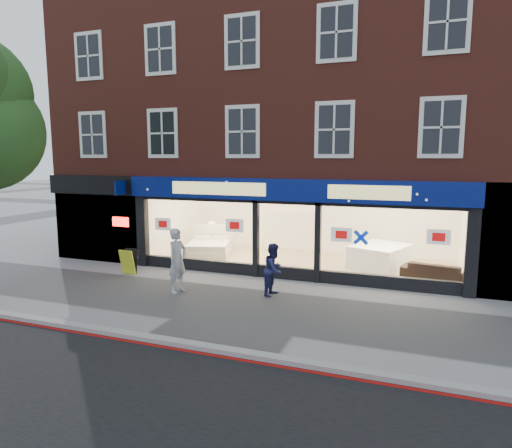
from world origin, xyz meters
The scene contains 12 objects.
ground centered at (0.00, 0.00, 0.00)m, with size 120.00×120.00×0.00m, color gray.
kerb_line centered at (0.00, -3.10, 0.01)m, with size 60.00×0.10×0.01m, color #8C0A07.
kerb_stone centered at (0.00, -2.90, 0.06)m, with size 60.00×0.25×0.12m, color gray.
showroom_floor centered at (0.00, 5.25, 0.05)m, with size 11.00×4.50×0.10m, color tan.
building centered at (-0.02, 6.93, 6.67)m, with size 19.00×8.26×10.30m.
display_bed centered at (-3.75, 4.99, 0.42)m, with size 2.15×2.39×1.13m.
bedside_table centered at (-4.40, 6.50, 0.38)m, with size 0.45×0.45×0.55m, color brown.
mattress_stack centered at (2.79, 5.37, 0.50)m, with size 2.23×2.48×0.81m.
sofa centered at (4.60, 4.11, 0.40)m, with size 2.05×0.80×0.60m, color black.
a_board centered at (-5.23, 1.79, 0.44)m, with size 0.57×0.36×0.87m, color gold.
pedestrian_grey centered at (-2.58, 0.53, 0.96)m, with size 0.70×0.46×1.91m, color #A8ACB0.
pedestrian_blue centered at (0.19, 1.25, 0.76)m, with size 0.74×0.58×1.53m, color #1B1E4C.
Camera 1 is at (4.23, -10.96, 3.98)m, focal length 32.00 mm.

